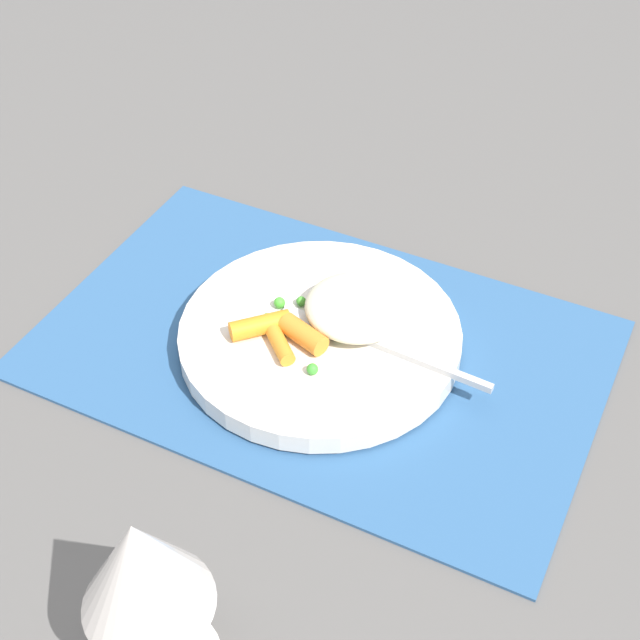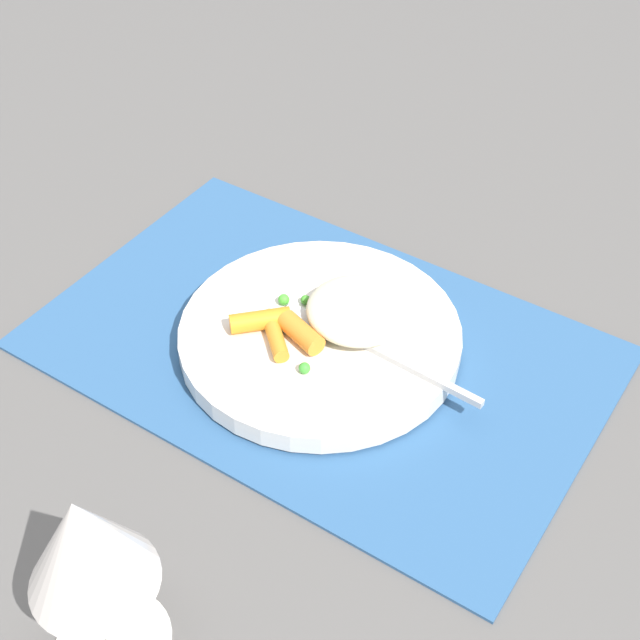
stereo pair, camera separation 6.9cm
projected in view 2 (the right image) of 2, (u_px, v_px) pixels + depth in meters
The scene contains 8 objects.
ground_plane at pixel (320, 349), 0.78m from camera, with size 2.40×2.40×0.00m, color #565451.
placemat at pixel (320, 347), 0.78m from camera, with size 0.47×0.30×0.01m, color #2D5684.
plate at pixel (320, 336), 0.77m from camera, with size 0.24×0.24×0.02m, color silver.
rice_mound at pixel (358, 310), 0.76m from camera, with size 0.09×0.09×0.03m, color beige.
carrot_portion at pixel (289, 326), 0.76m from camera, with size 0.08×0.10×0.02m.
pea_scatter at pixel (296, 323), 0.77m from camera, with size 0.07×0.08×0.01m.
fork at pixel (357, 345), 0.75m from camera, with size 0.19×0.02×0.01m.
wine_glass at pixel (86, 550), 0.52m from camera, with size 0.08×0.08×0.15m.
Camera 2 is at (-0.31, 0.47, 0.55)m, focal length 51.48 mm.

